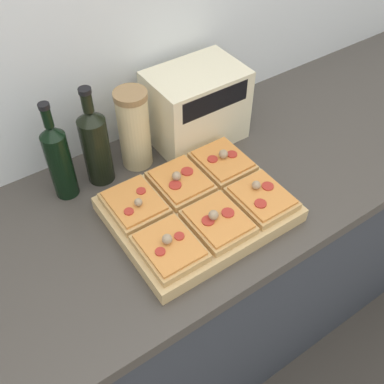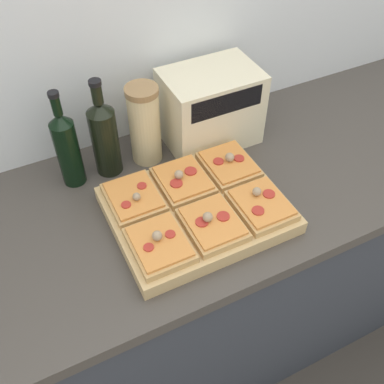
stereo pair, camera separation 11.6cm
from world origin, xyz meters
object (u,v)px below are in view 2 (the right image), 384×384
Objects in this scene: cutting_board at (197,210)px; grain_jar_tall at (145,125)px; wine_bottle at (104,136)px; olive_oil_bottle at (67,148)px; toaster_oven at (210,107)px.

grain_jar_tall is at bearing 96.01° from cutting_board.
wine_bottle reaches higher than cutting_board.
olive_oil_bottle is 0.99× the size of wine_bottle.
wine_bottle is 0.33m from toaster_oven.
wine_bottle is (-0.15, 0.28, 0.10)m from cutting_board.
olive_oil_bottle is 0.23m from grain_jar_tall.
wine_bottle is (0.11, 0.00, 0.00)m from olive_oil_bottle.
grain_jar_tall is 0.21m from toaster_oven.
toaster_oven is (0.33, -0.00, -0.01)m from wine_bottle.
olive_oil_bottle reaches higher than grain_jar_tall.
wine_bottle reaches higher than olive_oil_bottle.
toaster_oven is (0.44, -0.00, -0.01)m from olive_oil_bottle.
cutting_board is 0.30m from grain_jar_tall.
olive_oil_bottle is at bearing 180.00° from wine_bottle.
grain_jar_tall reaches higher than toaster_oven.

